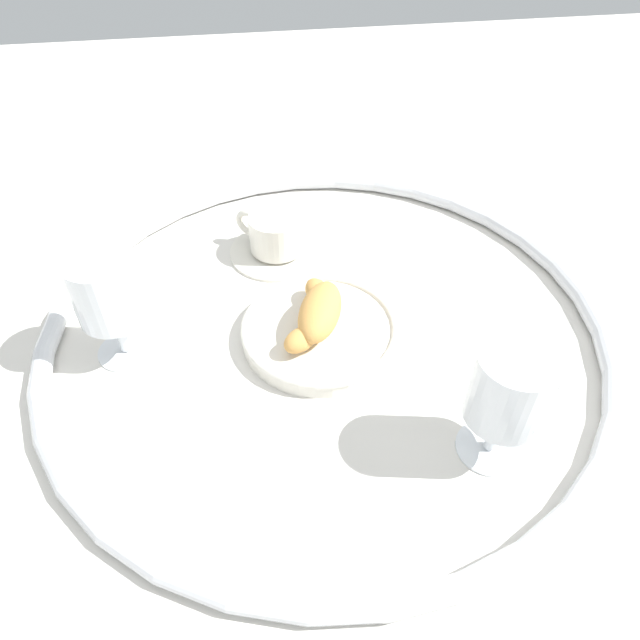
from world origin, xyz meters
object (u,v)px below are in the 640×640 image
at_px(juice_glass_left, 509,391).
at_px(croissant_large, 317,312).
at_px(pastry_plate, 320,330).
at_px(juice_glass_right, 108,292).
at_px(coffee_cup_near, 276,237).

bearing_deg(juice_glass_left, croissant_large, 39.57).
bearing_deg(pastry_plate, juice_glass_right, 86.74).
xyz_separation_m(pastry_plate, juice_glass_right, (0.01, 0.23, 0.08)).
distance_m(coffee_cup_near, juice_glass_right, 0.26).
xyz_separation_m(pastry_plate, juice_glass_left, (-0.18, -0.15, 0.08)).
relative_size(juice_glass_left, juice_glass_right, 1.00).
bearing_deg(coffee_cup_near, croissant_large, -169.11).
bearing_deg(coffee_cup_near, juice_glass_left, -152.72).
bearing_deg(juice_glass_right, pastry_plate, -93.26).
relative_size(croissant_large, juice_glass_right, 0.91).
relative_size(pastry_plate, coffee_cup_near, 1.41).
distance_m(coffee_cup_near, juice_glass_left, 0.41).
bearing_deg(juice_glass_right, coffee_cup_near, -49.91).
height_order(croissant_large, juice_glass_left, juice_glass_left).
xyz_separation_m(juice_glass_left, juice_glass_right, (0.20, 0.38, -0.00)).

